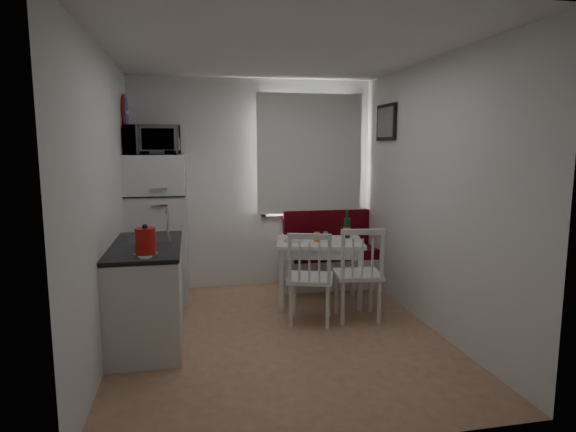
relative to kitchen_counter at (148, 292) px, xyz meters
name	(u,v)px	position (x,y,z in m)	size (l,w,h in m)	color
floor	(280,335)	(1.20, -0.16, -0.46)	(3.00, 3.50, 0.02)	#9D7353
ceiling	(279,50)	(1.20, -0.16, 2.14)	(3.00, 3.50, 0.02)	white
wall_back	(254,184)	(1.20, 1.59, 0.84)	(3.00, 0.02, 2.60)	white
wall_front	(336,233)	(1.20, -1.91, 0.84)	(3.00, 0.02, 2.60)	white
wall_left	(105,203)	(-0.30, -0.16, 0.84)	(0.02, 3.50, 2.60)	white
wall_right	(431,196)	(2.70, -0.16, 0.84)	(0.02, 3.50, 2.60)	white
window	(309,158)	(1.90, 1.56, 1.17)	(1.22, 0.06, 1.47)	white
curtain	(310,154)	(1.90, 1.49, 1.22)	(1.35, 0.02, 1.50)	white
kitchen_counter	(148,292)	(0.00, 0.00, 0.00)	(0.62, 1.32, 1.16)	white
wall_sign	(126,112)	(-0.27, 1.29, 1.69)	(0.40, 0.40, 0.03)	navy
picture_frame	(386,122)	(2.67, 0.94, 1.59)	(0.04, 0.52, 0.42)	black
bench	(335,261)	(2.20, 1.36, -0.14)	(1.34, 0.51, 0.96)	white
dining_table	(320,248)	(1.82, 0.71, 0.18)	(1.08, 0.86, 0.72)	white
chair_left	(313,268)	(1.57, 0.04, 0.13)	(0.56, 0.55, 0.51)	white
chair_right	(361,264)	(2.07, 0.04, 0.15)	(0.51, 0.49, 0.52)	white
fridge	(157,228)	(0.02, 1.24, 0.38)	(0.67, 0.67, 1.68)	white
microwave	(153,140)	(0.02, 1.19, 1.39)	(0.59, 0.40, 0.33)	white
kettle	(145,241)	(0.05, -0.54, 0.57)	(0.19, 0.19, 0.26)	red
wine_bottle	(347,224)	(2.17, 0.81, 0.43)	(0.08, 0.08, 0.32)	#133C17
drinking_glass_orange	(317,237)	(1.77, 0.66, 0.32)	(0.06, 0.06, 0.11)	orange
drinking_glass_blue	(326,236)	(1.90, 0.76, 0.31)	(0.05, 0.05, 0.09)	#6F94BC
plate	(293,241)	(1.52, 0.73, 0.27)	(0.22, 0.22, 0.02)	white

